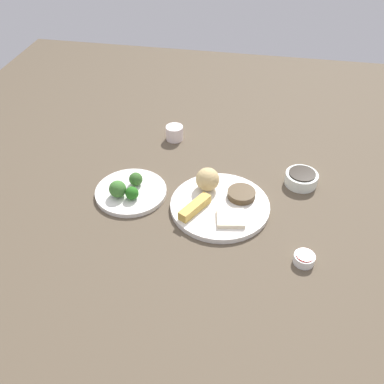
{
  "coord_description": "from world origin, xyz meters",
  "views": [
    {
      "loc": [
        -0.09,
        0.94,
        0.86
      ],
      "look_at": [
        0.08,
        0.01,
        0.06
      ],
      "focal_mm": 40.35,
      "sensor_mm": 36.0,
      "label": 1
    }
  ],
  "objects": [
    {
      "name": "soy_sauce_bowl",
      "position": [
        -0.23,
        -0.13,
        0.04
      ],
      "size": [
        0.1,
        0.1,
        0.04
      ],
      "primitive_type": "cylinder",
      "color": "white",
      "rests_on": "tabletop"
    },
    {
      "name": "broccoli_floret_2",
      "position": [
        0.3,
        0.04,
        0.06
      ],
      "size": [
        0.05,
        0.05,
        0.05
      ],
      "primitive_type": "sphere",
      "color": "#3C702D",
      "rests_on": "broccoli_plate"
    },
    {
      "name": "rice_scoop",
      "position": [
        0.05,
        -0.04,
        0.07
      ],
      "size": [
        0.07,
        0.07,
        0.07
      ],
      "primitive_type": "sphere",
      "color": "tan",
      "rests_on": "main_plate"
    },
    {
      "name": "sauce_ramekin_sweet_and_sour_liquid",
      "position": [
        -0.23,
        0.18,
        0.05
      ],
      "size": [
        0.04,
        0.04,
        0.0
      ],
      "primitive_type": "cylinder",
      "color": "red",
      "rests_on": "sauce_ramekin_sweet_and_sour"
    },
    {
      "name": "broccoli_floret_0",
      "position": [
        0.26,
        -0.02,
        0.05
      ],
      "size": [
        0.04,
        0.04,
        0.04
      ],
      "primitive_type": "sphere",
      "color": "#345E26",
      "rests_on": "broccoli_plate"
    },
    {
      "name": "crab_rangoon_wonton",
      "position": [
        -0.04,
        0.08,
        0.04
      ],
      "size": [
        0.09,
        0.08,
        0.01
      ],
      "primitive_type": "cube",
      "rotation": [
        0.0,
        0.0,
        0.17
      ],
      "color": "beige",
      "rests_on": "main_plate"
    },
    {
      "name": "main_plate",
      "position": [
        0.0,
        0.02,
        0.03
      ],
      "size": [
        0.28,
        0.28,
        0.02
      ],
      "primitive_type": "cylinder",
      "color": "white",
      "rests_on": "tabletop"
    },
    {
      "name": "tabletop",
      "position": [
        0.0,
        0.0,
        0.01
      ],
      "size": [
        2.2,
        2.2,
        0.02
      ],
      "primitive_type": "cube",
      "color": "brown",
      "rests_on": "ground"
    },
    {
      "name": "sauce_ramekin_sweet_and_sour",
      "position": [
        -0.23,
        0.18,
        0.03
      ],
      "size": [
        0.05,
        0.05,
        0.02
      ],
      "primitive_type": "cylinder",
      "color": "white",
      "rests_on": "tabletop"
    },
    {
      "name": "stir_fry_heap",
      "position": [
        -0.06,
        -0.02,
        0.05
      ],
      "size": [
        0.08,
        0.08,
        0.02
      ],
      "primitive_type": "cylinder",
      "color": "#493822",
      "rests_on": "main_plate"
    },
    {
      "name": "teacup",
      "position": [
        0.2,
        -0.31,
        0.04
      ],
      "size": [
        0.06,
        0.06,
        0.05
      ],
      "primitive_type": "cylinder",
      "color": "white",
      "rests_on": "tabletop"
    },
    {
      "name": "broccoli_plate",
      "position": [
        0.27,
        0.01,
        0.03
      ],
      "size": [
        0.21,
        0.21,
        0.01
      ],
      "primitive_type": "cylinder",
      "color": "white",
      "rests_on": "tabletop"
    },
    {
      "name": "spring_roll",
      "position": [
        0.07,
        0.06,
        0.05
      ],
      "size": [
        0.08,
        0.11,
        0.03
      ],
      "primitive_type": "cube",
      "rotation": [
        0.0,
        0.0,
        1.07
      ],
      "color": "gold",
      "rests_on": "main_plate"
    },
    {
      "name": "broccoli_floret_1",
      "position": [
        0.25,
        0.04,
        0.05
      ],
      "size": [
        0.04,
        0.04,
        0.04
      ],
      "primitive_type": "sphere",
      "color": "#23671A",
      "rests_on": "broccoli_plate"
    },
    {
      "name": "soy_sauce_bowl_liquid",
      "position": [
        -0.23,
        -0.13,
        0.06
      ],
      "size": [
        0.08,
        0.08,
        0.0
      ],
      "primitive_type": "cylinder",
      "color": "black",
      "rests_on": "soy_sauce_bowl"
    }
  ]
}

